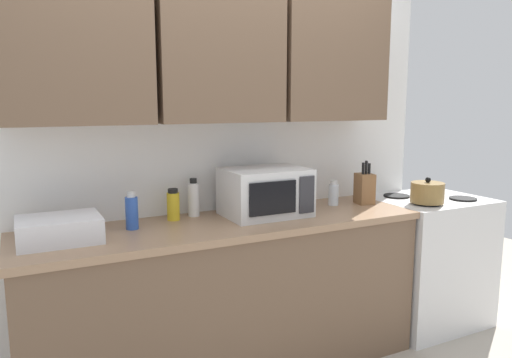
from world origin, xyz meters
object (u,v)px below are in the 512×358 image
object	(u,v)px
bottle_yellow_mustard	(173,205)
kettle	(427,192)
bottle_blue_cleaner	(132,212)
microwave	(265,192)
bottle_clear_tall	(334,194)
dish_rack	(59,229)
stove_range	(426,260)
knife_block	(365,188)
bottle_white_jar	(194,199)

from	to	relation	value
bottle_yellow_mustard	kettle	bearing A→B (deg)	-11.56
bottle_blue_cleaner	microwave	bearing A→B (deg)	-2.63
microwave	bottle_clear_tall	world-z (taller)	microwave
microwave	dish_rack	size ratio (longest dim) A/B	1.26
bottle_clear_tall	dish_rack	bearing A→B (deg)	-176.71
stove_range	knife_block	size ratio (longest dim) A/B	3.19
microwave	stove_range	bearing A→B (deg)	-2.73
bottle_yellow_mustard	bottle_white_jar	xyz separation A→B (m)	(0.14, 0.04, 0.02)
microwave	bottle_yellow_mustard	distance (m)	0.54
bottle_clear_tall	bottle_white_jar	xyz separation A→B (m)	(-0.91, 0.12, 0.03)
stove_range	knife_block	world-z (taller)	knife_block
kettle	bottle_yellow_mustard	world-z (taller)	same
dish_rack	bottle_yellow_mustard	size ratio (longest dim) A/B	2.10
bottle_yellow_mustard	microwave	bearing A→B (deg)	-14.04
knife_block	bottle_white_jar	xyz separation A→B (m)	(-1.12, 0.18, -0.00)
bottle_blue_cleaner	bottle_clear_tall	xyz separation A→B (m)	(1.31, 0.02, -0.02)
stove_range	bottle_white_jar	bearing A→B (deg)	171.93
stove_range	bottle_clear_tall	world-z (taller)	bottle_clear_tall
bottle_blue_cleaner	knife_block	bearing A→B (deg)	-1.42
dish_rack	bottle_clear_tall	size ratio (longest dim) A/B	2.32
microwave	dish_rack	distance (m)	1.14
microwave	bottle_blue_cleaner	size ratio (longest dim) A/B	2.38
stove_range	dish_rack	xyz separation A→B (m)	(-2.40, 0.02, 0.51)
microwave	kettle	bearing A→B (deg)	-10.37
microwave	dish_rack	xyz separation A→B (m)	(-1.14, -0.04, -0.08)
microwave	knife_block	xyz separation A→B (m)	(0.74, -0.00, -0.04)
bottle_blue_cleaner	kettle	bearing A→B (deg)	-7.20
kettle	bottle_white_jar	bearing A→B (deg)	165.82
stove_range	knife_block	xyz separation A→B (m)	(-0.53, 0.06, 0.55)
knife_block	bottle_clear_tall	world-z (taller)	knife_block
kettle	microwave	size ratio (longest dim) A/B	0.44
bottle_yellow_mustard	bottle_blue_cleaner	distance (m)	0.27
dish_rack	bottle_clear_tall	bearing A→B (deg)	3.29
kettle	bottle_white_jar	size ratio (longest dim) A/B	0.95
knife_block	bottle_blue_cleaner	distance (m)	1.51
kettle	bottle_white_jar	world-z (taller)	bottle_white_jar
stove_range	kettle	distance (m)	0.57
stove_range	dish_rack	bearing A→B (deg)	179.52
kettle	microwave	distance (m)	1.12
microwave	bottle_white_jar	world-z (taller)	microwave
dish_rack	bottle_white_jar	world-z (taller)	bottle_white_jar
knife_block	bottle_white_jar	distance (m)	1.13
kettle	bottle_yellow_mustard	xyz separation A→B (m)	(-1.62, 0.33, 0.01)
stove_range	bottle_yellow_mustard	bearing A→B (deg)	173.91
bottle_clear_tall	bottle_blue_cleaner	bearing A→B (deg)	-179.12
bottle_clear_tall	bottle_yellow_mustard	bearing A→B (deg)	175.95
stove_range	bottle_yellow_mustard	size ratio (longest dim) A/B	5.04
knife_block	bottle_clear_tall	xyz separation A→B (m)	(-0.21, 0.06, -0.03)
dish_rack	bottle_white_jar	xyz separation A→B (m)	(0.75, 0.21, 0.04)
microwave	bottle_clear_tall	bearing A→B (deg)	5.97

